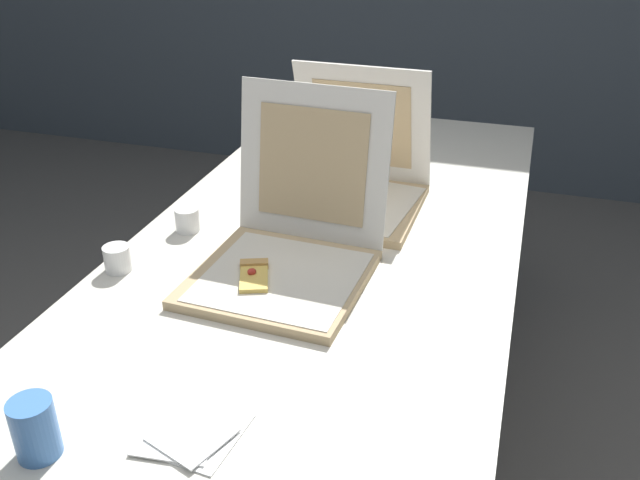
# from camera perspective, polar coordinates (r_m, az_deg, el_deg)

# --- Properties ---
(table) EXTENTS (0.94, 2.03, 0.74)m
(table) POSITION_cam_1_polar(r_m,az_deg,el_deg) (1.78, 0.85, -0.77)
(table) COLOR silver
(table) RESTS_ON ground
(pizza_box_front) EXTENTS (0.39, 0.45, 0.39)m
(pizza_box_front) POSITION_cam_1_polar(r_m,az_deg,el_deg) (1.55, -2.78, -0.96)
(pizza_box_front) COLOR tan
(pizza_box_front) RESTS_ON table
(pizza_box_middle) EXTENTS (0.38, 0.38, 0.38)m
(pizza_box_middle) POSITION_cam_1_polar(r_m,az_deg,el_deg) (1.89, 2.72, 4.40)
(pizza_box_middle) COLOR tan
(pizza_box_middle) RESTS_ON table
(cup_white_near_left) EXTENTS (0.06, 0.06, 0.06)m
(cup_white_near_left) POSITION_cam_1_polar(r_m,az_deg,el_deg) (1.64, -16.42, -1.48)
(cup_white_near_left) COLOR white
(cup_white_near_left) RESTS_ON table
(cup_white_near_center) EXTENTS (0.06, 0.06, 0.06)m
(cup_white_near_center) POSITION_cam_1_polar(r_m,az_deg,el_deg) (1.79, -10.92, 1.66)
(cup_white_near_center) COLOR white
(cup_white_near_center) RESTS_ON table
(cup_printed_front) EXTENTS (0.07, 0.07, 0.10)m
(cup_printed_front) POSITION_cam_1_polar(r_m,az_deg,el_deg) (1.19, -22.53, -14.22)
(cup_printed_front) COLOR #477FCC
(cup_printed_front) RESTS_ON table
(napkin_pile) EXTENTS (0.17, 0.16, 0.01)m
(napkin_pile) POSITION_cam_1_polar(r_m,az_deg,el_deg) (1.18, -10.73, -15.41)
(napkin_pile) COLOR white
(napkin_pile) RESTS_ON table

